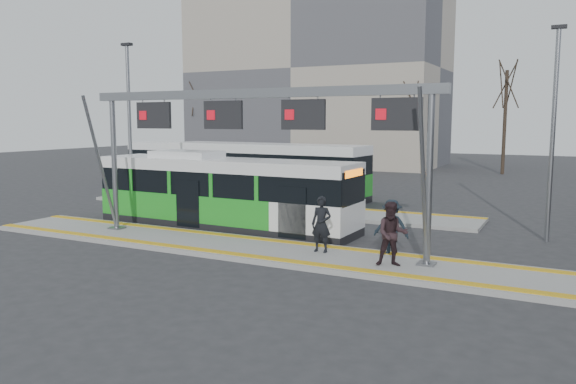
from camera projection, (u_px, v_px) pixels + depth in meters
name	position (u px, v px, depth m)	size (l,w,h in m)	color
ground	(258.00, 252.00, 18.56)	(120.00, 120.00, 0.00)	#2D2D30
platform_main	(258.00, 250.00, 18.56)	(22.00, 3.00, 0.15)	gray
platform_second	(269.00, 208.00, 27.43)	(20.00, 3.00, 0.15)	gray
tactile_main	(258.00, 247.00, 18.54)	(22.00, 2.65, 0.02)	gold
tactile_second	(280.00, 203.00, 28.43)	(20.00, 0.35, 0.02)	gold
gantry	(252.00, 121.00, 18.40)	(13.00, 1.68, 5.20)	slate
apartment_block	(318.00, 70.00, 55.50)	(24.50, 12.50, 18.40)	#9E9383
hero_bus	(224.00, 193.00, 22.61)	(11.20, 2.60, 3.07)	black
bg_bus_green	(265.00, 171.00, 31.70)	(12.20, 3.37, 3.01)	black
bg_bus_blue	(207.00, 165.00, 36.60)	(11.01, 2.76, 2.85)	black
passenger_a	(321.00, 224.00, 17.80)	(0.65, 0.43, 1.79)	black
passenger_b	(392.00, 234.00, 16.08)	(0.91, 0.71, 1.87)	#2C1D21
passenger_c	(391.00, 227.00, 17.51)	(1.11, 0.64, 1.72)	black
tree_left	(410.00, 101.00, 45.93)	(1.40, 1.40, 7.73)	#382B21
tree_mid	(507.00, 85.00, 44.33)	(1.40, 1.40, 9.34)	#382B21
tree_far	(198.00, 99.00, 55.86)	(1.40, 1.40, 8.41)	#382B21
lamp_west	(130.00, 125.00, 25.65)	(0.50, 0.25, 7.77)	slate
lamp_east	(553.00, 129.00, 19.62)	(0.50, 0.25, 7.56)	slate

